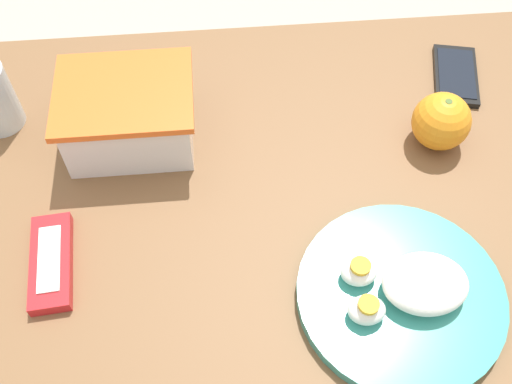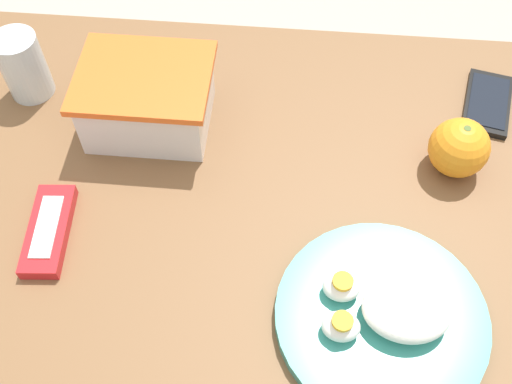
{
  "view_description": "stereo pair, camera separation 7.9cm",
  "coord_description": "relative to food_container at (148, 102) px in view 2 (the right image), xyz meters",
  "views": [
    {
      "loc": [
        0.05,
        -0.48,
        1.45
      ],
      "look_at": [
        0.09,
        -0.03,
        0.79
      ],
      "focal_mm": 42.0,
      "sensor_mm": 36.0,
      "label": 1
    },
    {
      "loc": [
        0.13,
        -0.48,
        1.45
      ],
      "look_at": [
        0.09,
        -0.03,
        0.79
      ],
      "focal_mm": 42.0,
      "sensor_mm": 36.0,
      "label": 2
    }
  ],
  "objects": [
    {
      "name": "ground_plane",
      "position": [
        0.08,
        -0.1,
        -0.81
      ],
      "size": [
        10.0,
        10.0,
        0.0
      ],
      "primitive_type": "plane",
      "color": "#B2A899"
    },
    {
      "name": "table",
      "position": [
        0.08,
        -0.1,
        -0.17
      ],
      "size": [
        1.28,
        0.66,
        0.76
      ],
      "color": "brown",
      "rests_on": "ground_plane"
    },
    {
      "name": "food_container",
      "position": [
        0.0,
        0.0,
        0.0
      ],
      "size": [
        0.19,
        0.15,
        0.1
      ],
      "color": "white",
      "rests_on": "table"
    },
    {
      "name": "orange_fruit",
      "position": [
        0.44,
        -0.04,
        -0.0
      ],
      "size": [
        0.08,
        0.08,
        0.08
      ],
      "color": "orange",
      "rests_on": "table"
    },
    {
      "name": "rice_plate",
      "position": [
        0.34,
        -0.29,
        -0.03
      ],
      "size": [
        0.26,
        0.26,
        0.06
      ],
      "color": "teal",
      "rests_on": "table"
    },
    {
      "name": "candy_bar",
      "position": [
        -0.1,
        -0.21,
        -0.03
      ],
      "size": [
        0.06,
        0.14,
        0.02
      ],
      "color": "red",
      "rests_on": "table"
    },
    {
      "name": "cell_phone",
      "position": [
        0.51,
        0.08,
        -0.04
      ],
      "size": [
        0.09,
        0.14,
        0.01
      ],
      "color": "black",
      "rests_on": "table"
    },
    {
      "name": "drinking_glass",
      "position": [
        -0.2,
        0.05,
        0.01
      ],
      "size": [
        0.07,
        0.07,
        0.1
      ],
      "color": "silver",
      "rests_on": "table"
    }
  ]
}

